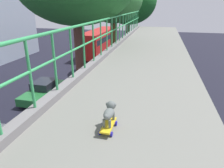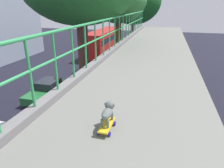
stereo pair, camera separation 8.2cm
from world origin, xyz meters
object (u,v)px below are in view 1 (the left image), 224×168
(car_green_sixth, at_px, (44,90))
(car_yellow_cab_seventh, at_px, (92,79))
(toy_skateboard, at_px, (108,126))
(car_red_taxi_fifth, at_px, (59,112))
(small_dog, at_px, (109,111))
(city_bus, at_px, (100,41))

(car_green_sixth, xyz_separation_m, car_yellow_cab_seventh, (3.01, 3.20, 0.07))
(toy_skateboard, bearing_deg, car_yellow_cab_seventh, 110.37)
(car_red_taxi_fifth, xyz_separation_m, small_dog, (5.35, -7.93, 5.04))
(car_yellow_cab_seventh, xyz_separation_m, city_bus, (-3.24, 13.40, 1.28))
(car_red_taxi_fifth, relative_size, toy_skateboard, 9.66)
(car_green_sixth, bearing_deg, small_dog, -53.07)
(car_red_taxi_fifth, bearing_deg, small_dog, -56.00)
(city_bus, height_order, small_dog, small_dog)
(car_green_sixth, relative_size, toy_skateboard, 11.03)
(car_red_taxi_fifth, distance_m, city_bus, 20.06)
(car_green_sixth, bearing_deg, car_yellow_cab_seventh, 46.77)
(city_bus, bearing_deg, small_dog, -72.81)
(car_red_taxi_fifth, height_order, small_dog, small_dog)
(car_yellow_cab_seventh, relative_size, small_dog, 10.40)
(car_red_taxi_fifth, xyz_separation_m, toy_skateboard, (5.35, -7.99, 4.85))
(city_bus, bearing_deg, car_yellow_cab_seventh, -76.42)
(car_red_taxi_fifth, bearing_deg, car_yellow_cab_seventh, 89.80)
(car_green_sixth, bearing_deg, toy_skateboard, -53.22)
(car_red_taxi_fifth, height_order, toy_skateboard, toy_skateboard)
(car_green_sixth, relative_size, city_bus, 0.38)
(small_dog, bearing_deg, car_red_taxi_fifth, 124.00)
(toy_skateboard, bearing_deg, small_dog, 89.79)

